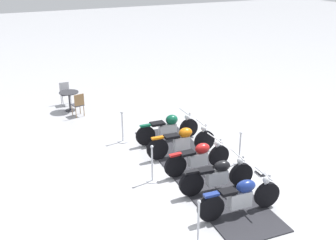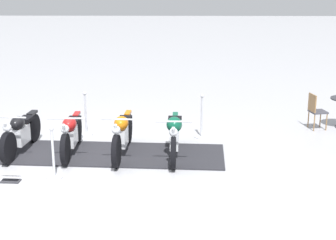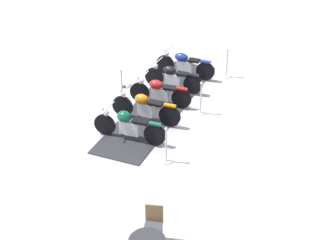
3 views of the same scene
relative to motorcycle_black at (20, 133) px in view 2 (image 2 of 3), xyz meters
name	(u,v)px [view 2 (image 2 of 3)]	position (x,y,z in m)	size (l,w,h in m)	color
ground_plane	(73,154)	(0.03, 1.15, -0.48)	(80.00, 80.00, 0.00)	#B2B2B7
display_platform	(72,153)	(0.03, 1.15, -0.46)	(6.81, 1.61, 0.03)	#28282D
motorcycle_black	(20,133)	(0.00, 0.00, 0.00)	(2.14, 0.77, 0.98)	black
motorcycle_maroon	(71,133)	(0.07, 1.15, 0.01)	(2.12, 0.80, 0.97)	black
motorcycle_copper	(122,134)	(0.13, 2.30, 0.03)	(2.30, 0.64, 1.01)	black
motorcycle_forest	(174,135)	(0.20, 3.45, 0.04)	(2.27, 0.75, 0.98)	black
stanchion_right_mid	(54,161)	(1.44, 1.08, -0.14)	(0.33, 0.33, 1.06)	silver
stanchion_left_mid	(86,121)	(-1.37, 1.23, -0.11)	(0.32, 0.32, 1.12)	silver
stanchion_left_rear	(202,124)	(-1.21, 4.12, -0.14)	(0.35, 0.35, 1.10)	silver
info_placard	(10,179)	(1.65, 0.26, -0.42)	(0.24, 0.38, 0.20)	#333338
cafe_chair_near_table	(316,109)	(-1.97, 7.10, 0.06)	(0.47, 0.47, 0.94)	olive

